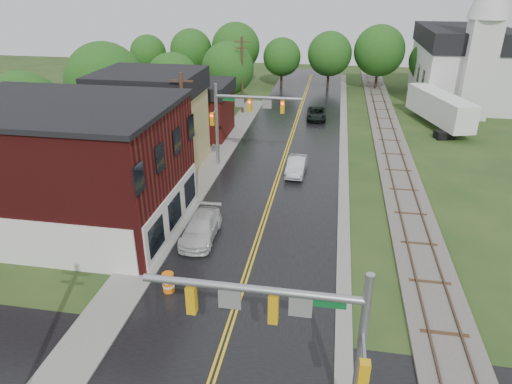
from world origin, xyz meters
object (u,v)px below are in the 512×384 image
(suv_dark, at_px, (316,114))
(sedan_silver, at_px, (296,166))
(traffic_signal_far, at_px, (241,111))
(tree_left_a, at_px, (25,117))
(tree_left_e, at_px, (229,70))
(utility_pole_c, at_px, (242,74))
(pickup_white, at_px, (201,228))
(tree_left_b, at_px, (106,84))
(semi_trailer, at_px, (440,107))
(traffic_signal_near, at_px, (296,325))
(utility_pole_b, at_px, (184,130))
(tree_left_c, at_px, (174,81))
(brick_building, at_px, (66,167))
(construction_barrel, at_px, (168,282))
(church, at_px, (464,58))

(suv_dark, height_order, sedan_silver, sedan_silver)
(traffic_signal_far, distance_m, tree_left_a, 17.16)
(suv_dark, bearing_deg, traffic_signal_far, -112.09)
(tree_left_e, bearing_deg, utility_pole_c, -42.84)
(suv_dark, bearing_deg, pickup_white, -104.12)
(utility_pole_c, height_order, tree_left_b, tree_left_b)
(pickup_white, bearing_deg, semi_trailer, 53.32)
(tree_left_a, distance_m, sedan_silver, 22.14)
(traffic_signal_near, xyz_separation_m, utility_pole_b, (-10.27, 20.00, -0.25))
(tree_left_b, bearing_deg, suv_dark, 28.94)
(tree_left_c, bearing_deg, brick_building, -86.86)
(semi_trailer, bearing_deg, utility_pole_c, 175.59)
(utility_pole_c, height_order, construction_barrel, utility_pole_c)
(tree_left_a, distance_m, construction_barrel, 21.07)
(traffic_signal_near, distance_m, construction_barrel, 11.04)
(utility_pole_b, bearing_deg, church, 49.82)
(traffic_signal_near, bearing_deg, pickup_white, 119.21)
(utility_pole_c, distance_m, semi_trailer, 22.61)
(semi_trailer, bearing_deg, brick_building, -135.84)
(church, bearing_deg, tree_left_b, -150.01)
(utility_pole_c, relative_size, sedan_silver, 2.12)
(brick_building, distance_m, sedan_silver, 18.20)
(brick_building, bearing_deg, traffic_signal_far, 53.08)
(tree_left_b, bearing_deg, utility_pole_c, 47.61)
(semi_trailer, bearing_deg, tree_left_c, -175.39)
(brick_building, xyz_separation_m, tree_left_c, (-1.36, 24.90, 0.36))
(utility_pole_c, distance_m, tree_left_a, 25.67)
(brick_building, xyz_separation_m, traffic_signal_far, (9.01, 12.00, 0.82))
(utility_pole_b, height_order, semi_trailer, utility_pole_b)
(sedan_silver, xyz_separation_m, construction_barrel, (-5.19, -17.18, -0.15))
(tree_left_e, bearing_deg, tree_left_b, -122.74)
(tree_left_c, xyz_separation_m, tree_left_e, (5.00, 6.00, 0.30))
(traffic_signal_near, bearing_deg, tree_left_b, 125.49)
(utility_pole_b, bearing_deg, sedan_silver, 27.30)
(tree_left_e, height_order, pickup_white, tree_left_e)
(semi_trailer, bearing_deg, sedan_silver, -131.50)
(church, xyz_separation_m, semi_trailer, (-4.40, -11.46, -3.65))
(traffic_signal_near, bearing_deg, utility_pole_c, 103.74)
(sedan_silver, bearing_deg, tree_left_b, 165.44)
(brick_building, height_order, semi_trailer, brick_building)
(utility_pole_c, bearing_deg, suv_dark, -6.36)
(brick_building, bearing_deg, church, 50.02)
(tree_left_b, bearing_deg, tree_left_c, 63.44)
(church, bearing_deg, traffic_signal_near, -107.72)
(tree_left_a, xyz_separation_m, suv_dark, (22.07, 21.10, -4.46))
(brick_building, height_order, construction_barrel, brick_building)
(semi_trailer, xyz_separation_m, construction_barrel, (-19.38, -33.22, -1.63))
(traffic_signal_far, relative_size, tree_left_b, 0.76)
(traffic_signal_far, relative_size, construction_barrel, 6.63)
(utility_pole_b, distance_m, tree_left_b, 14.87)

